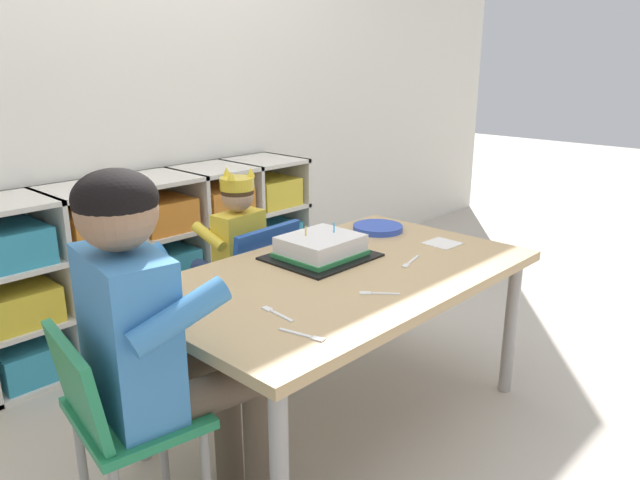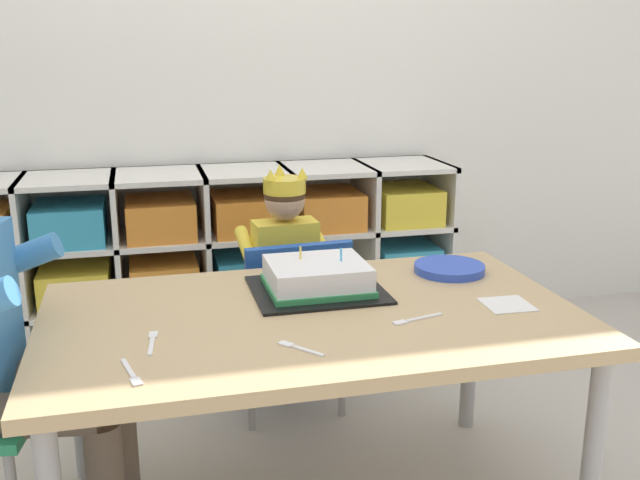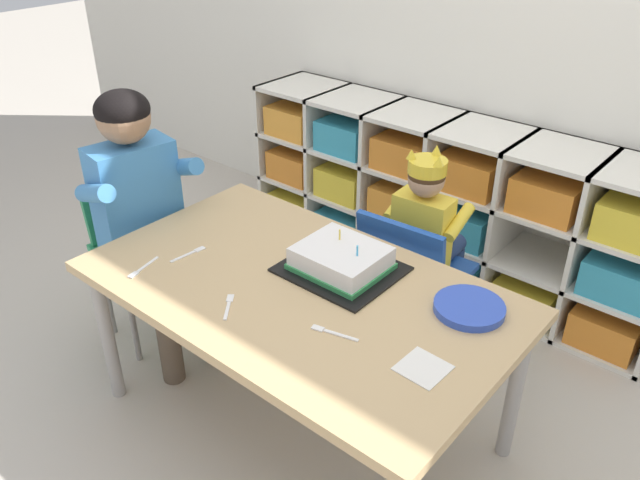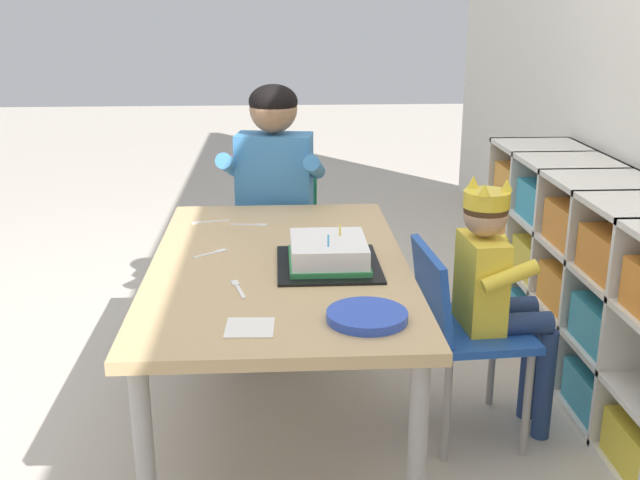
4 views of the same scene
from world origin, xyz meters
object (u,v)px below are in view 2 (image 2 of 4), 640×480
(birthday_cake_on_tray, at_px, (317,279))
(fork_at_table_front_edge, at_px, (131,374))
(activity_table, at_px, (312,332))
(child_with_crown, at_px, (282,257))
(paper_plate_stack, at_px, (449,268))
(fork_near_cake_tray, at_px, (298,348))
(fork_beside_plate_stack, at_px, (414,319))
(fork_scattered_mid_table, at_px, (152,341))
(classroom_chair_blue, at_px, (291,306))

(birthday_cake_on_tray, distance_m, fork_at_table_front_edge, 0.64)
(birthday_cake_on_tray, bearing_deg, activity_table, -108.49)
(birthday_cake_on_tray, bearing_deg, fork_at_table_front_edge, -140.38)
(child_with_crown, distance_m, paper_plate_stack, 0.61)
(fork_near_cake_tray, xyz_separation_m, fork_at_table_front_edge, (-0.36, -0.04, 0.00))
(child_with_crown, bearing_deg, activity_table, 81.54)
(paper_plate_stack, height_order, fork_at_table_front_edge, paper_plate_stack)
(activity_table, relative_size, fork_at_table_front_edge, 9.81)
(fork_beside_plate_stack, bearing_deg, fork_at_table_front_edge, 177.72)
(fork_beside_plate_stack, relative_size, fork_scattered_mid_table, 1.05)
(birthday_cake_on_tray, distance_m, fork_beside_plate_stack, 0.32)
(fork_beside_plate_stack, bearing_deg, activity_table, 139.01)
(classroom_chair_blue, xyz_separation_m, paper_plate_stack, (0.41, -0.34, 0.21))
(activity_table, distance_m, fork_scattered_mid_table, 0.41)
(fork_near_cake_tray, bearing_deg, paper_plate_stack, 89.04)
(fork_near_cake_tray, bearing_deg, classroom_chair_blue, 130.41)
(classroom_chair_blue, distance_m, fork_near_cake_tray, 0.81)
(paper_plate_stack, bearing_deg, child_with_crown, 132.65)
(birthday_cake_on_tray, distance_m, fork_scattered_mid_table, 0.51)
(child_with_crown, bearing_deg, birthday_cake_on_tray, 85.70)
(activity_table, relative_size, fork_near_cake_tray, 12.71)
(paper_plate_stack, distance_m, fork_at_table_front_edge, 1.02)
(birthday_cake_on_tray, relative_size, paper_plate_stack, 1.70)
(fork_near_cake_tray, bearing_deg, fork_beside_plate_stack, 68.21)
(activity_table, relative_size, paper_plate_stack, 6.48)
(activity_table, distance_m, birthday_cake_on_tray, 0.18)
(classroom_chair_blue, distance_m, child_with_crown, 0.18)
(activity_table, distance_m, fork_near_cake_tray, 0.23)
(child_with_crown, height_order, birthday_cake_on_tray, child_with_crown)
(child_with_crown, relative_size, fork_near_cake_tray, 8.05)
(classroom_chair_blue, height_order, fork_scattered_mid_table, classroom_chair_blue)
(classroom_chair_blue, height_order, child_with_crown, child_with_crown)
(paper_plate_stack, distance_m, fork_scattered_mid_table, 0.92)
(birthday_cake_on_tray, relative_size, fork_beside_plate_stack, 2.51)
(activity_table, height_order, fork_beside_plate_stack, fork_beside_plate_stack)
(classroom_chair_blue, xyz_separation_m, fork_near_cake_tray, (-0.14, -0.77, 0.20))
(child_with_crown, distance_m, fork_beside_plate_stack, 0.80)
(child_with_crown, xyz_separation_m, birthday_cake_on_tray, (-0.01, -0.52, 0.09))
(fork_beside_plate_stack, bearing_deg, paper_plate_stack, 40.23)
(activity_table, height_order, fork_near_cake_tray, fork_near_cake_tray)
(fork_scattered_mid_table, bearing_deg, fork_at_table_front_edge, -10.64)
(fork_beside_plate_stack, relative_size, fork_at_table_front_edge, 1.03)
(paper_plate_stack, relative_size, fork_at_table_front_edge, 1.51)
(activity_table, xyz_separation_m, fork_beside_plate_stack, (0.23, -0.12, 0.06))
(activity_table, height_order, paper_plate_stack, paper_plate_stack)
(fork_near_cake_tray, height_order, fork_at_table_front_edge, same)
(fork_scattered_mid_table, distance_m, fork_near_cake_tray, 0.33)
(classroom_chair_blue, bearing_deg, child_with_crown, -90.35)
(fork_near_cake_tray, bearing_deg, child_with_crown, 132.09)
(fork_near_cake_tray, distance_m, fork_at_table_front_edge, 0.36)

